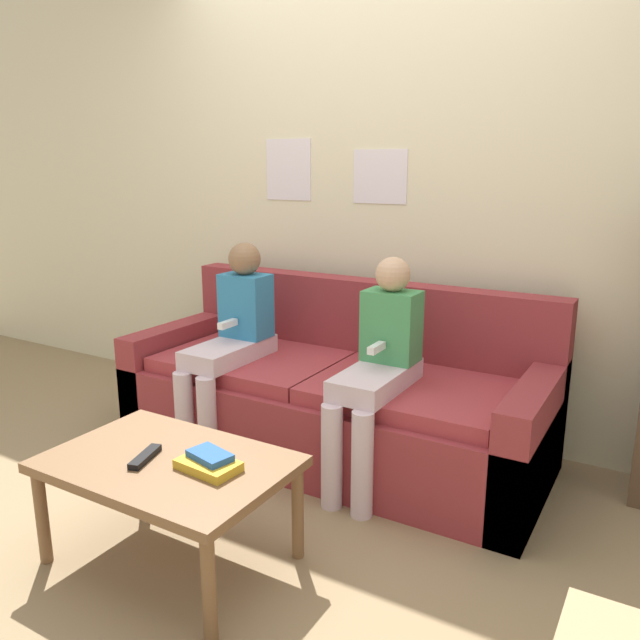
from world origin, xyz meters
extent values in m
plane|color=#937A56|center=(0.00, 0.00, 0.00)|extent=(10.00, 10.00, 0.00)
cube|color=beige|center=(0.00, 1.03, 1.30)|extent=(8.00, 0.06, 2.60)
cube|color=silver|center=(-0.56, 1.00, 1.37)|extent=(0.29, 0.00, 0.33)
cube|color=silver|center=(0.00, 1.00, 1.33)|extent=(0.30, 0.00, 0.27)
cube|color=maroon|center=(0.00, 0.49, 0.19)|extent=(2.05, 0.82, 0.38)
cube|color=maroon|center=(0.00, 0.83, 0.60)|extent=(2.05, 0.14, 0.44)
cube|color=maroon|center=(-0.96, 0.49, 0.27)|extent=(0.14, 0.82, 0.54)
cube|color=maroon|center=(0.96, 0.49, 0.27)|extent=(0.14, 0.82, 0.54)
cube|color=#A1343A|center=(-0.44, 0.46, 0.42)|extent=(0.87, 0.66, 0.07)
cube|color=#A1343A|center=(0.44, 0.46, 0.42)|extent=(0.87, 0.66, 0.07)
cube|color=brown|center=(-0.06, -0.55, 0.38)|extent=(0.85, 0.57, 0.04)
cylinder|color=brown|center=(-0.45, -0.80, 0.18)|extent=(0.04, 0.04, 0.36)
cylinder|color=brown|center=(0.32, -0.80, 0.18)|extent=(0.04, 0.04, 0.36)
cylinder|color=brown|center=(-0.45, -0.31, 0.18)|extent=(0.04, 0.04, 0.36)
cylinder|color=brown|center=(0.32, -0.31, 0.18)|extent=(0.04, 0.04, 0.36)
cylinder|color=silver|center=(-0.55, 0.05, 0.23)|extent=(0.09, 0.09, 0.45)
cylinder|color=silver|center=(-0.41, 0.05, 0.23)|extent=(0.09, 0.09, 0.45)
cube|color=silver|center=(-0.48, 0.32, 0.50)|extent=(0.23, 0.51, 0.09)
cube|color=teal|center=(-0.48, 0.46, 0.70)|extent=(0.24, 0.16, 0.32)
sphere|color=#8C6647|center=(-0.48, 0.46, 0.94)|extent=(0.16, 0.16, 0.16)
cube|color=white|center=(-0.48, 0.31, 0.64)|extent=(0.03, 0.12, 0.03)
cylinder|color=silver|center=(0.26, 0.05, 0.23)|extent=(0.09, 0.09, 0.45)
cylinder|color=silver|center=(0.40, 0.05, 0.23)|extent=(0.09, 0.09, 0.45)
cube|color=silver|center=(0.33, 0.32, 0.50)|extent=(0.23, 0.51, 0.09)
cube|color=#429356|center=(0.33, 0.46, 0.70)|extent=(0.24, 0.16, 0.32)
sphere|color=tan|center=(0.33, 0.46, 0.93)|extent=(0.15, 0.15, 0.15)
cube|color=white|center=(0.33, 0.31, 0.64)|extent=(0.03, 0.12, 0.03)
cube|color=black|center=(-0.13, -0.59, 0.40)|extent=(0.09, 0.17, 0.02)
cube|color=gold|center=(0.11, -0.54, 0.41)|extent=(0.22, 0.15, 0.03)
cube|color=#23519E|center=(0.11, -0.52, 0.44)|extent=(0.17, 0.13, 0.02)
camera|label=1|loc=(1.41, -2.00, 1.39)|focal=35.00mm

